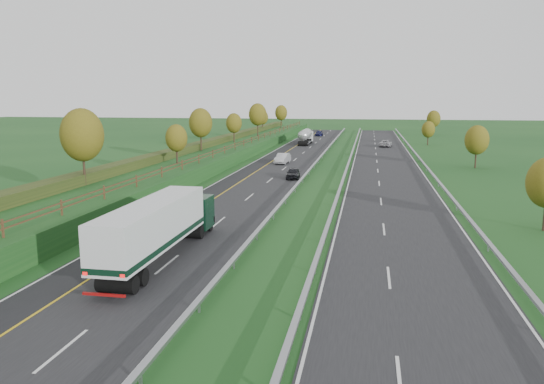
{
  "coord_description": "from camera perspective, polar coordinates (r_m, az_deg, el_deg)",
  "views": [
    {
      "loc": [
        13.82,
        -20.06,
        10.62
      ],
      "look_at": [
        5.3,
        26.52,
        2.2
      ],
      "focal_mm": 35.0,
      "sensor_mm": 36.0,
      "label": 1
    }
  ],
  "objects": [
    {
      "name": "near_carriageway",
      "position": [
        81.94,
        0.57,
        2.65
      ],
      "size": [
        10.5,
        200.0,
        0.04
      ],
      "primitive_type": "cube",
      "color": "black",
      "rests_on": "ground"
    },
    {
      "name": "car_small_far",
      "position": [
        151.55,
        5.09,
        6.3
      ],
      "size": [
        1.96,
        4.75,
        1.37
      ],
      "primitive_type": "imported",
      "rotation": [
        0.0,
        0.0,
        0.01
      ],
      "color": "#141641",
      "rests_on": "near_carriageway"
    },
    {
      "name": "embankment_left",
      "position": [
        84.98,
        -8.11,
        3.48
      ],
      "size": [
        12.0,
        200.0,
        2.0
      ],
      "primitive_type": "cube",
      "color": "#174218",
      "rests_on": "ground"
    },
    {
      "name": "ground",
      "position": [
        76.03,
        5.88,
        2.0
      ],
      "size": [
        400.0,
        400.0,
        0.0
      ],
      "primitive_type": "plane",
      "color": "#174218",
      "rests_on": "ground"
    },
    {
      "name": "car_silver_mid",
      "position": [
        86.98,
        1.15,
        3.64
      ],
      "size": [
        2.16,
        5.12,
        1.64
      ],
      "primitive_type": "imported",
      "rotation": [
        0.0,
        0.0,
        -0.09
      ],
      "color": "#BABBC0",
      "rests_on": "near_carriageway"
    },
    {
      "name": "trees_left",
      "position": [
        81.24,
        -8.72,
        6.97
      ],
      "size": [
        6.64,
        164.3,
        7.66
      ],
      "color": "#2D2116",
      "rests_on": "embankment_left"
    },
    {
      "name": "car_oncoming",
      "position": [
        119.67,
        12.12,
        5.14
      ],
      "size": [
        3.09,
        5.62,
        1.49
      ],
      "primitive_type": "imported",
      "rotation": [
        0.0,
        0.0,
        3.02
      ],
      "color": "#ACABB0",
      "rests_on": "far_carriageway"
    },
    {
      "name": "box_lorry",
      "position": [
        35.64,
        -12.0,
        -3.59
      ],
      "size": [
        2.58,
        16.28,
        4.06
      ],
      "color": "black",
      "rests_on": "near_carriageway"
    },
    {
      "name": "hedge_left",
      "position": [
        85.47,
        -9.41,
        4.53
      ],
      "size": [
        2.2,
        180.0,
        1.1
      ],
      "primitive_type": "cube",
      "color": "#253515",
      "rests_on": "embankment_left"
    },
    {
      "name": "median_barrier_near",
      "position": [
        81.09,
        4.55,
        2.96
      ],
      "size": [
        0.32,
        200.0,
        0.71
      ],
      "color": "gray",
      "rests_on": "ground"
    },
    {
      "name": "outer_barrier_far",
      "position": [
        81.13,
        16.31,
        2.59
      ],
      "size": [
        0.32,
        200.0,
        0.71
      ],
      "color": "gray",
      "rests_on": "ground"
    },
    {
      "name": "hard_shoulder",
      "position": [
        82.65,
        -1.99,
        2.71
      ],
      "size": [
        3.0,
        200.0,
        0.04
      ],
      "primitive_type": "cube",
      "color": "black",
      "rests_on": "ground"
    },
    {
      "name": "car_dark_near",
      "position": [
        70.68,
        2.29,
        2.05
      ],
      "size": [
        1.92,
        4.27,
        1.42
      ],
      "primitive_type": "imported",
      "rotation": [
        0.0,
        0.0,
        0.06
      ],
      "color": "black",
      "rests_on": "near_carriageway"
    },
    {
      "name": "lane_markings",
      "position": [
        80.98,
        5.03,
        2.54
      ],
      "size": [
        26.75,
        200.0,
        0.01
      ],
      "color": "silver",
      "rests_on": "near_carriageway"
    },
    {
      "name": "trees_far",
      "position": [
        110.62,
        18.77,
        6.25
      ],
      "size": [
        8.45,
        118.6,
        7.12
      ],
      "color": "#2D2116",
      "rests_on": "ground"
    },
    {
      "name": "far_carriageway",
      "position": [
        80.81,
        12.19,
        2.32
      ],
      "size": [
        10.5,
        200.0,
        0.04
      ],
      "primitive_type": "cube",
      "color": "black",
      "rests_on": "ground"
    },
    {
      "name": "fence_left",
      "position": [
        83.1,
        -5.28,
        4.59
      ],
      "size": [
        0.12,
        189.06,
        1.2
      ],
      "color": "#422B19",
      "rests_on": "embankment_left"
    },
    {
      "name": "median_barrier_far",
      "position": [
        80.74,
        8.16,
        2.86
      ],
      "size": [
        0.32,
        200.0,
        0.71
      ],
      "color": "gray",
      "rests_on": "ground"
    },
    {
      "name": "road_tanker",
      "position": [
        123.86,
        3.64,
        6.01
      ],
      "size": [
        2.4,
        11.22,
        3.46
      ],
      "color": "silver",
      "rests_on": "near_carriageway"
    }
  ]
}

